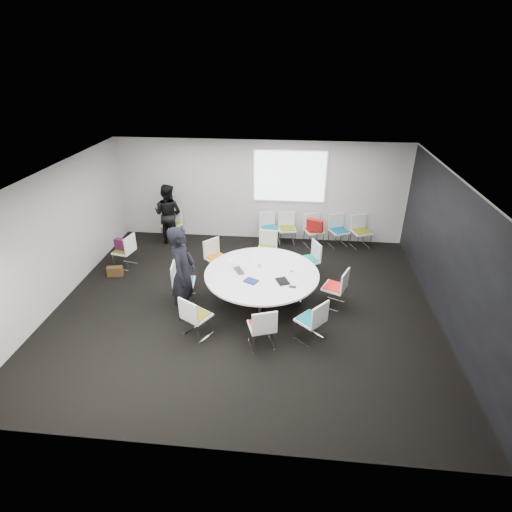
# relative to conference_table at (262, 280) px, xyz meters

# --- Properties ---
(room_shell) EXTENTS (8.08, 7.08, 2.88)m
(room_shell) POSITION_rel_conference_table_xyz_m (-0.25, -0.17, 0.84)
(room_shell) COLOR black
(room_shell) RESTS_ON ground
(conference_table) EXTENTS (2.41, 2.41, 0.73)m
(conference_table) POSITION_rel_conference_table_xyz_m (0.00, 0.00, 0.00)
(conference_table) COLOR silver
(conference_table) RESTS_ON ground
(projection_screen) EXTENTS (1.90, 0.03, 1.35)m
(projection_screen) POSITION_rel_conference_table_xyz_m (0.46, 3.29, 1.29)
(projection_screen) COLOR white
(projection_screen) RESTS_ON room_shell
(chair_ring_a) EXTENTS (0.60, 0.60, 0.88)m
(chair_ring_a) POSITION_rel_conference_table_xyz_m (1.55, 0.03, -0.28)
(chair_ring_a) COLOR silver
(chair_ring_a) RESTS_ON ground
(chair_ring_b) EXTENTS (0.60, 0.61, 0.88)m
(chair_ring_b) POSITION_rel_conference_table_xyz_m (1.01, 1.20, -0.28)
(chair_ring_b) COLOR silver
(chair_ring_b) RESTS_ON ground
(chair_ring_c) EXTENTS (0.49, 0.48, 0.88)m
(chair_ring_c) POSITION_rel_conference_table_xyz_m (-0.01, 1.69, -0.28)
(chair_ring_c) COLOR silver
(chair_ring_c) RESTS_ON ground
(chair_ring_d) EXTENTS (0.64, 0.64, 0.88)m
(chair_ring_d) POSITION_rel_conference_table_xyz_m (-1.18, 1.08, -0.28)
(chair_ring_d) COLOR silver
(chair_ring_d) RESTS_ON ground
(chair_ring_e) EXTENTS (0.51, 0.52, 0.88)m
(chair_ring_e) POSITION_rel_conference_table_xyz_m (-1.69, -0.07, -0.28)
(chair_ring_e) COLOR silver
(chair_ring_e) RESTS_ON ground
(chair_ring_f) EXTENTS (0.62, 0.62, 0.88)m
(chair_ring_f) POSITION_rel_conference_table_xyz_m (-1.12, -1.25, -0.28)
(chair_ring_f) COLOR silver
(chair_ring_f) RESTS_ON ground
(chair_ring_g) EXTENTS (0.58, 0.58, 0.88)m
(chair_ring_g) POSITION_rel_conference_table_xyz_m (0.13, -1.45, -0.28)
(chair_ring_g) COLOR silver
(chair_ring_g) RESTS_ON ground
(chair_ring_h) EXTENTS (0.64, 0.64, 0.88)m
(chair_ring_h) POSITION_rel_conference_table_xyz_m (1.02, -1.16, -0.28)
(chair_ring_h) COLOR silver
(chair_ring_h) RESTS_ON ground
(chair_back_a) EXTENTS (0.60, 0.59, 0.88)m
(chair_back_a) POSITION_rel_conference_table_xyz_m (-0.05, 2.96, -0.28)
(chair_back_a) COLOR silver
(chair_back_a) RESTS_ON ground
(chair_back_b) EXTENTS (0.53, 0.52, 0.88)m
(chair_back_b) POSITION_rel_conference_table_xyz_m (0.45, 2.99, -0.28)
(chair_back_b) COLOR silver
(chair_back_b) RESTS_ON ground
(chair_back_c) EXTENTS (0.59, 0.59, 0.88)m
(chair_back_c) POSITION_rel_conference_table_xyz_m (1.19, 2.95, -0.28)
(chair_back_c) COLOR silver
(chair_back_c) RESTS_ON ground
(chair_back_d) EXTENTS (0.60, 0.60, 0.88)m
(chair_back_d) POSITION_rel_conference_table_xyz_m (1.87, 2.99, -0.28)
(chair_back_d) COLOR silver
(chair_back_d) RESTS_ON ground
(chair_back_e) EXTENTS (0.59, 0.59, 0.88)m
(chair_back_e) POSITION_rel_conference_table_xyz_m (2.48, 2.99, -0.28)
(chair_back_e) COLOR silver
(chair_back_e) RESTS_ON ground
(chair_spare_left) EXTENTS (0.53, 0.54, 0.88)m
(chair_spare_left) POSITION_rel_conference_table_xyz_m (-3.53, 1.22, -0.28)
(chair_spare_left) COLOR silver
(chair_spare_left) RESTS_ON ground
(chair_person_back) EXTENTS (0.60, 0.59, 0.88)m
(chair_person_back) POSITION_rel_conference_table_xyz_m (-2.84, 2.95, -0.28)
(chair_person_back) COLOR silver
(chair_person_back) RESTS_ON ground
(person_main) EXTENTS (0.49, 0.73, 1.98)m
(person_main) POSITION_rel_conference_table_xyz_m (-1.50, -0.62, 0.43)
(person_main) COLOR black
(person_main) RESTS_ON ground
(person_back) EXTENTS (0.94, 0.80, 1.69)m
(person_back) POSITION_rel_conference_table_xyz_m (-2.85, 2.78, 0.29)
(person_back) COLOR black
(person_back) RESTS_ON ground
(laptop) EXTENTS (0.36, 0.41, 0.03)m
(laptop) POSITION_rel_conference_table_xyz_m (-0.44, 0.04, 0.18)
(laptop) COLOR #333338
(laptop) RESTS_ON conference_table
(laptop_lid) EXTENTS (0.08, 0.30, 0.22)m
(laptop_lid) POSITION_rel_conference_table_xyz_m (-0.63, 0.13, 0.30)
(laptop_lid) COLOR silver
(laptop_lid) RESTS_ON conference_table
(notebook_black) EXTENTS (0.32, 0.36, 0.02)m
(notebook_black) POSITION_rel_conference_table_xyz_m (0.45, -0.32, 0.18)
(notebook_black) COLOR black
(notebook_black) RESTS_ON conference_table
(tablet_folio) EXTENTS (0.32, 0.30, 0.03)m
(tablet_folio) POSITION_rel_conference_table_xyz_m (-0.18, -0.37, 0.18)
(tablet_folio) COLOR navy
(tablet_folio) RESTS_ON conference_table
(papers_right) EXTENTS (0.37, 0.34, 0.00)m
(papers_right) POSITION_rel_conference_table_xyz_m (0.53, 0.16, 0.17)
(papers_right) COLOR white
(papers_right) RESTS_ON conference_table
(papers_front) EXTENTS (0.34, 0.28, 0.00)m
(papers_front) POSITION_rel_conference_table_xyz_m (0.73, 0.01, 0.17)
(papers_front) COLOR silver
(papers_front) RESTS_ON conference_table
(cup) EXTENTS (0.08, 0.08, 0.09)m
(cup) POSITION_rel_conference_table_xyz_m (-0.08, 0.25, 0.22)
(cup) COLOR white
(cup) RESTS_ON conference_table
(phone) EXTENTS (0.15, 0.08, 0.01)m
(phone) POSITION_rel_conference_table_xyz_m (0.66, -0.50, 0.17)
(phone) COLOR black
(phone) RESTS_ON conference_table
(maroon_bag) EXTENTS (0.42, 0.22, 0.28)m
(maroon_bag) POSITION_rel_conference_table_xyz_m (-3.55, 1.23, 0.06)
(maroon_bag) COLOR #481330
(maroon_bag) RESTS_ON chair_spare_left
(brown_bag) EXTENTS (0.38, 0.23, 0.24)m
(brown_bag) POSITION_rel_conference_table_xyz_m (-3.63, 0.76, -0.44)
(brown_bag) COLOR #492F17
(brown_bag) RESTS_ON ground
(red_jacket) EXTENTS (0.47, 0.32, 0.36)m
(red_jacket) POSITION_rel_conference_table_xyz_m (1.19, 2.73, 0.14)
(red_jacket) COLOR #A11613
(red_jacket) RESTS_ON chair_back_c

